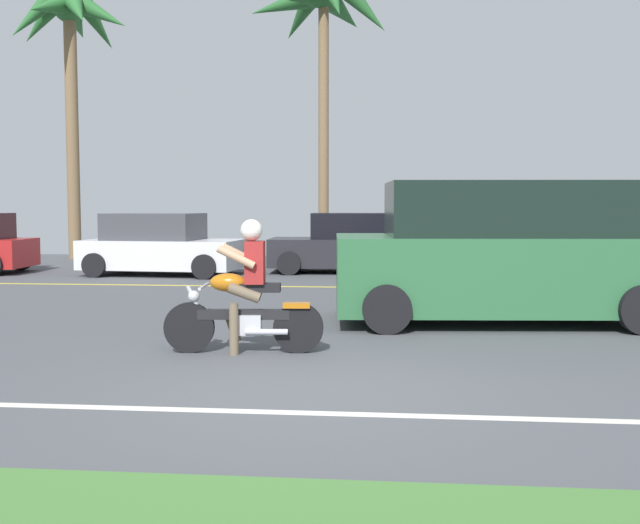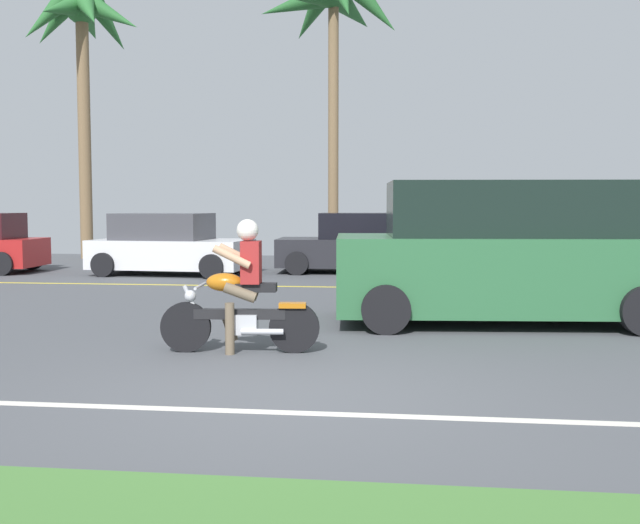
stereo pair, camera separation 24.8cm
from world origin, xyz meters
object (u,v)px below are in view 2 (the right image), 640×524
motorcyclist (241,296)px  palm_tree_0 (81,28)px  parked_car_2 (359,244)px  suv_nearby (503,255)px  parked_car_1 (169,246)px  palm_tree_1 (331,11)px  parked_car_3 (552,243)px

motorcyclist → palm_tree_0: palm_tree_0 is taller
motorcyclist → parked_car_2: motorcyclist is taller
suv_nearby → parked_car_1: (-7.03, 6.67, -0.28)m
suv_nearby → palm_tree_1: 13.15m
suv_nearby → parked_car_3: 9.49m
parked_car_2 → palm_tree_0: size_ratio=0.47×
suv_nearby → parked_car_2: suv_nearby is taller
parked_car_2 → palm_tree_0: (-8.73, 3.77, 6.31)m
parked_car_3 → palm_tree_1: palm_tree_1 is taller
parked_car_1 → parked_car_3: 9.66m
suv_nearby → parked_car_2: size_ratio=1.24×
parked_car_2 → parked_car_3: size_ratio=0.99×
parked_car_1 → palm_tree_0: 9.05m
suv_nearby → parked_car_3: size_ratio=1.23×
parked_car_3 → palm_tree_1: (-5.92, 1.83, 6.44)m
parked_car_2 → parked_car_3: (4.85, 1.42, 0.00)m
motorcyclist → parked_car_2: bearing=86.7°
palm_tree_0 → suv_nearby: bearing=-45.7°
motorcyclist → parked_car_2: size_ratio=0.46×
parked_car_1 → suv_nearby: bearing=-43.5°
suv_nearby → parked_car_3: (2.29, 9.21, -0.27)m
parked_car_1 → palm_tree_0: bearing=131.1°
palm_tree_0 → palm_tree_1: palm_tree_1 is taller
parked_car_1 → parked_car_2: 4.61m
motorcyclist → palm_tree_0: 17.50m
suv_nearby → palm_tree_1: palm_tree_1 is taller
parked_car_1 → parked_car_3: (9.32, 2.53, 0.00)m
parked_car_3 → palm_tree_0: (-13.59, 2.35, 6.31)m
parked_car_1 → parked_car_2: parked_car_2 is taller
parked_car_2 → palm_tree_1: (-1.07, 3.25, 6.44)m
parked_car_3 → palm_tree_1: bearing=162.8°
palm_tree_0 → palm_tree_1: bearing=-3.9°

